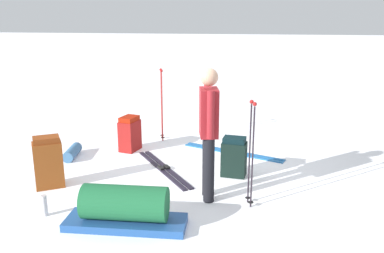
% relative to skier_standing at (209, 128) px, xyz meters
% --- Properties ---
extents(ground_plane, '(80.00, 80.00, 0.00)m').
position_rel_skier_standing_xyz_m(ground_plane, '(0.92, 0.35, -0.95)').
color(ground_plane, white).
extents(skier_standing, '(0.56, 0.28, 1.70)m').
position_rel_skier_standing_xyz_m(skier_standing, '(0.00, 0.00, 0.00)').
color(skier_standing, black).
rests_on(skier_standing, ground_plane).
extents(ski_pair_near, '(1.53, 1.14, 0.05)m').
position_rel_skier_standing_xyz_m(ski_pair_near, '(0.90, 0.78, -0.94)').
color(ski_pair_near, black).
rests_on(ski_pair_near, ground_plane).
extents(ski_pair_far, '(0.84, 1.76, 0.05)m').
position_rel_skier_standing_xyz_m(ski_pair_far, '(1.83, -0.24, -0.94)').
color(ski_pair_far, '#1F5C9D').
rests_on(ski_pair_far, ground_plane).
extents(backpack_large_dark, '(0.42, 0.46, 0.72)m').
position_rel_skier_standing_xyz_m(backpack_large_dark, '(0.04, 2.22, -0.60)').
color(backpack_large_dark, brown).
rests_on(backpack_large_dark, ground_plane).
extents(backpack_bright, '(0.42, 0.34, 0.61)m').
position_rel_skier_standing_xyz_m(backpack_bright, '(1.72, 1.56, -0.66)').
color(backpack_bright, maroon).
rests_on(backpack_bright, ground_plane).
extents(backpack_small_spare, '(0.29, 0.38, 0.59)m').
position_rel_skier_standing_xyz_m(backpack_small_spare, '(0.81, -0.30, -0.66)').
color(backpack_small_spare, black).
rests_on(backpack_small_spare, ground_plane).
extents(ski_poles_planted_near, '(0.22, 0.11, 1.35)m').
position_rel_skier_standing_xyz_m(ski_poles_planted_near, '(2.42, 1.13, -0.21)').
color(ski_poles_planted_near, maroon).
rests_on(ski_poles_planted_near, ground_plane).
extents(ski_poles_planted_far, '(0.19, 0.11, 1.34)m').
position_rel_skier_standing_xyz_m(ski_poles_planted_far, '(-0.12, -0.54, -0.21)').
color(ski_poles_planted_far, black).
rests_on(ski_poles_planted_far, ground_plane).
extents(gear_sled, '(0.50, 1.39, 0.49)m').
position_rel_skier_standing_xyz_m(gear_sled, '(-0.87, 0.84, -0.73)').
color(gear_sled, '#224D90').
rests_on(gear_sled, ground_plane).
extents(sleeping_mat_rolled, '(0.57, 0.25, 0.18)m').
position_rel_skier_standing_xyz_m(sleeping_mat_rolled, '(1.21, 2.41, -0.86)').
color(sleeping_mat_rolled, '#3B6995').
rests_on(sleeping_mat_rolled, ground_plane).
extents(thermos_bottle, '(0.07, 0.07, 0.26)m').
position_rel_skier_standing_xyz_m(thermos_bottle, '(-0.77, 1.87, -0.82)').
color(thermos_bottle, '#BBB6B9').
rests_on(thermos_bottle, ground_plane).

